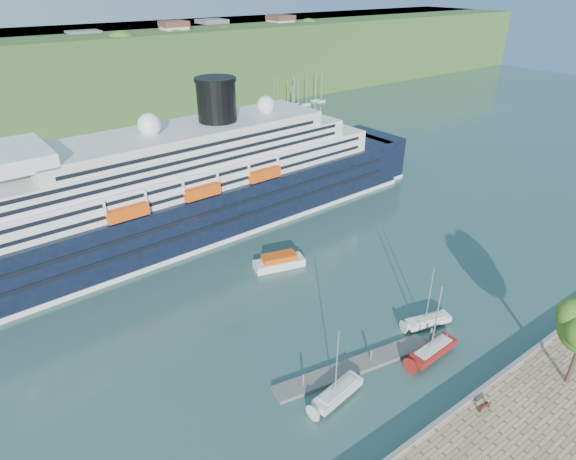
% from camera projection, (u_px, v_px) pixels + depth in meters
% --- Properties ---
extents(ground, '(400.00, 400.00, 0.00)m').
position_uv_depth(ground, '(440.00, 425.00, 46.82)').
color(ground, '#2C4E47').
rests_on(ground, ground).
extents(far_hillside, '(400.00, 50.00, 24.00)m').
position_uv_depth(far_hillside, '(52.00, 76.00, 144.55)').
color(far_hillside, '#2F5020').
rests_on(far_hillside, ground).
extents(quay_coping, '(220.00, 0.50, 0.30)m').
position_uv_depth(quay_coping, '(443.00, 418.00, 46.14)').
color(quay_coping, slate).
rests_on(quay_coping, promenade).
extents(cruise_ship, '(111.09, 20.44, 24.82)m').
position_uv_depth(cruise_ship, '(155.00, 168.00, 74.30)').
color(cruise_ship, black).
rests_on(cruise_ship, ground).
extents(park_bench, '(1.51, 0.74, 0.94)m').
position_uv_depth(park_bench, '(484.00, 405.00, 47.13)').
color(park_bench, '#4B2415').
rests_on(park_bench, promenade).
extents(floating_pontoon, '(19.45, 5.83, 0.43)m').
position_uv_depth(floating_pontoon, '(354.00, 366.00, 53.56)').
color(floating_pontoon, slate).
rests_on(floating_pontoon, ground).
extents(sailboat_white_near, '(7.02, 2.88, 8.80)m').
position_uv_depth(sailboat_white_near, '(340.00, 367.00, 47.69)').
color(sailboat_white_near, silver).
rests_on(sailboat_white_near, ground).
extents(sailboat_red, '(7.43, 2.37, 9.48)m').
position_uv_depth(sailboat_red, '(438.00, 324.00, 53.03)').
color(sailboat_red, maroon).
rests_on(sailboat_red, ground).
extents(sailboat_white_far, '(6.64, 3.47, 8.26)m').
position_uv_depth(sailboat_white_far, '(432.00, 299.00, 58.16)').
color(sailboat_white_far, silver).
rests_on(sailboat_white_far, ground).
extents(tender_launch, '(8.06, 4.54, 2.11)m').
position_uv_depth(tender_launch, '(279.00, 261.00, 71.80)').
color(tender_launch, '#DC480C').
rests_on(tender_launch, ground).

